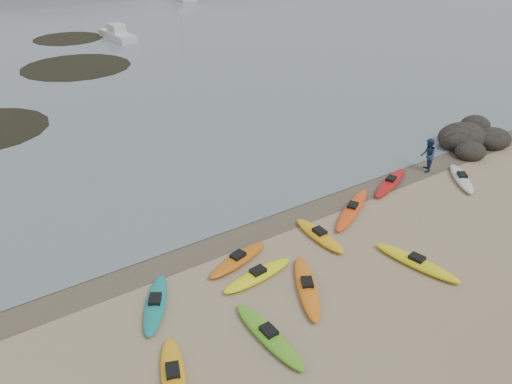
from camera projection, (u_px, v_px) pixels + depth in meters
ground at (256, 222)px, 22.10m from camera, size 600.00×600.00×0.00m
wet_sand at (260, 225)px, 21.88m from camera, size 60.00×60.00×0.00m
kayaks at (310, 263)px, 19.16m from camera, size 22.48×9.20×0.34m
person_east at (428, 155)px, 26.10m from camera, size 1.12×1.11×1.82m
rock_cluster at (471, 141)px, 29.58m from camera, size 5.08×3.70×1.61m
kelp_mats at (52, 72)px, 43.61m from camera, size 20.15×32.64×0.04m
far_hills at (60, 1)px, 190.32m from camera, size 550.00×135.00×80.00m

